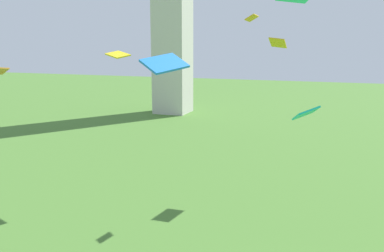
{
  "coord_description": "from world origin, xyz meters",
  "views": [
    {
      "loc": [
        5.83,
        1.44,
        10.69
      ],
      "look_at": [
        -1.09,
        20.99,
        6.36
      ],
      "focal_mm": 36.99,
      "sensor_mm": 36.0,
      "label": 1
    }
  ],
  "objects_px": {
    "kite_flying_1": "(306,113)",
    "kite_flying_4": "(252,18)",
    "kite_flying_2": "(165,63)",
    "kite_flying_7": "(278,43)",
    "kite_flying_5": "(118,55)"
  },
  "relations": [
    {
      "from": "kite_flying_2",
      "to": "kite_flying_5",
      "type": "bearing_deg",
      "value": 66.59
    },
    {
      "from": "kite_flying_2",
      "to": "kite_flying_7",
      "type": "bearing_deg",
      "value": 21.88
    },
    {
      "from": "kite_flying_5",
      "to": "kite_flying_4",
      "type": "bearing_deg",
      "value": -137.56
    },
    {
      "from": "kite_flying_1",
      "to": "kite_flying_4",
      "type": "distance_m",
      "value": 8.57
    },
    {
      "from": "kite_flying_1",
      "to": "kite_flying_4",
      "type": "xyz_separation_m",
      "value": [
        -4.07,
        5.48,
        5.19
      ]
    },
    {
      "from": "kite_flying_4",
      "to": "kite_flying_7",
      "type": "height_order",
      "value": "kite_flying_4"
    },
    {
      "from": "kite_flying_1",
      "to": "kite_flying_7",
      "type": "distance_m",
      "value": 9.39
    },
    {
      "from": "kite_flying_4",
      "to": "kite_flying_5",
      "type": "height_order",
      "value": "kite_flying_4"
    },
    {
      "from": "kite_flying_7",
      "to": "kite_flying_2",
      "type": "bearing_deg",
      "value": 173.38
    },
    {
      "from": "kite_flying_1",
      "to": "kite_flying_5",
      "type": "relative_size",
      "value": 1.03
    },
    {
      "from": "kite_flying_1",
      "to": "kite_flying_2",
      "type": "relative_size",
      "value": 1.08
    },
    {
      "from": "kite_flying_2",
      "to": "kite_flying_4",
      "type": "bearing_deg",
      "value": 26.43
    },
    {
      "from": "kite_flying_2",
      "to": "kite_flying_4",
      "type": "distance_m",
      "value": 13.13
    },
    {
      "from": "kite_flying_1",
      "to": "kite_flying_2",
      "type": "distance_m",
      "value": 9.24
    },
    {
      "from": "kite_flying_4",
      "to": "kite_flying_5",
      "type": "relative_size",
      "value": 0.56
    }
  ]
}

